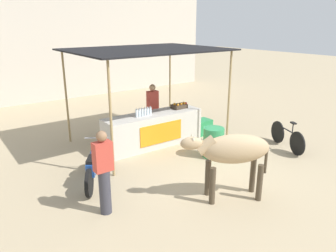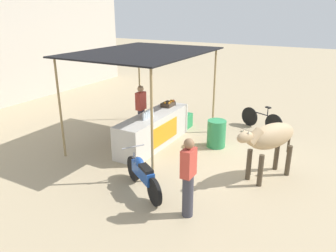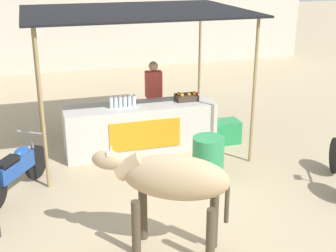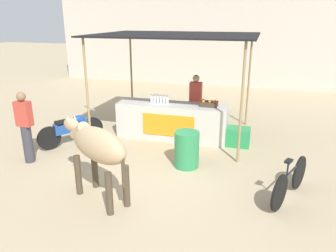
{
  "view_description": "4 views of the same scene",
  "coord_description": "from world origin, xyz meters",
  "px_view_note": "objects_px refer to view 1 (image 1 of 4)",
  "views": [
    {
      "loc": [
        -5.0,
        -5.39,
        3.49
      ],
      "look_at": [
        -0.33,
        1.01,
        0.96
      ],
      "focal_mm": 35.0,
      "sensor_mm": 36.0,
      "label": 1
    },
    {
      "loc": [
        -7.78,
        -2.65,
        3.9
      ],
      "look_at": [
        -0.37,
        1.5,
        0.84
      ],
      "focal_mm": 35.0,
      "sensor_mm": 36.0,
      "label": 2
    },
    {
      "loc": [
        -1.98,
        -6.41,
        3.75
      ],
      "look_at": [
        0.13,
        0.68,
        1.04
      ],
      "focal_mm": 50.0,
      "sensor_mm": 36.0,
      "label": 3
    },
    {
      "loc": [
        2.29,
        -6.04,
        3.22
      ],
      "look_at": [
        0.2,
        1.09,
        0.71
      ],
      "focal_mm": 35.0,
      "sensor_mm": 36.0,
      "label": 4
    }
  ],
  "objects_px": {
    "fruit_crate": "(179,106)",
    "vendor_behind_counter": "(153,109)",
    "cooler_box": "(201,127)",
    "water_barrel": "(213,143)",
    "motorcycle_parked": "(94,165)",
    "passerby_on_street": "(104,172)",
    "bicycle_leaning": "(287,137)",
    "stall_counter": "(153,129)",
    "cow": "(232,151)"
  },
  "relations": [
    {
      "from": "fruit_crate",
      "to": "vendor_behind_counter",
      "type": "bearing_deg",
      "value": 125.91
    },
    {
      "from": "cooler_box",
      "to": "water_barrel",
      "type": "distance_m",
      "value": 1.88
    },
    {
      "from": "fruit_crate",
      "to": "motorcycle_parked",
      "type": "relative_size",
      "value": 0.29
    },
    {
      "from": "cooler_box",
      "to": "motorcycle_parked",
      "type": "relative_size",
      "value": 0.39
    },
    {
      "from": "passerby_on_street",
      "to": "vendor_behind_counter",
      "type": "bearing_deg",
      "value": 45.04
    },
    {
      "from": "passerby_on_street",
      "to": "bicycle_leaning",
      "type": "bearing_deg",
      "value": -0.18
    },
    {
      "from": "fruit_crate",
      "to": "passerby_on_street",
      "type": "distance_m",
      "value": 4.5
    },
    {
      "from": "vendor_behind_counter",
      "to": "cooler_box",
      "type": "xyz_separation_m",
      "value": [
        1.32,
        -0.85,
        -0.61
      ]
    },
    {
      "from": "stall_counter",
      "to": "passerby_on_street",
      "type": "relative_size",
      "value": 1.82
    },
    {
      "from": "cow",
      "to": "water_barrel",
      "type": "bearing_deg",
      "value": 55.48
    },
    {
      "from": "motorcycle_parked",
      "to": "cooler_box",
      "type": "bearing_deg",
      "value": 14.53
    },
    {
      "from": "fruit_crate",
      "to": "water_barrel",
      "type": "relative_size",
      "value": 0.54
    },
    {
      "from": "passerby_on_street",
      "to": "motorcycle_parked",
      "type": "bearing_deg",
      "value": 75.0
    },
    {
      "from": "stall_counter",
      "to": "water_barrel",
      "type": "xyz_separation_m",
      "value": [
        0.81,
        -1.69,
        -0.07
      ]
    },
    {
      "from": "stall_counter",
      "to": "water_barrel",
      "type": "relative_size",
      "value": 3.68
    },
    {
      "from": "vendor_behind_counter",
      "to": "fruit_crate",
      "type": "bearing_deg",
      "value": -54.09
    },
    {
      "from": "bicycle_leaning",
      "to": "cow",
      "type": "bearing_deg",
      "value": -163.78
    },
    {
      "from": "vendor_behind_counter",
      "to": "bicycle_leaning",
      "type": "bearing_deg",
      "value": -52.95
    },
    {
      "from": "vendor_behind_counter",
      "to": "cooler_box",
      "type": "relative_size",
      "value": 2.75
    },
    {
      "from": "vendor_behind_counter",
      "to": "passerby_on_street",
      "type": "distance_m",
      "value": 4.55
    },
    {
      "from": "stall_counter",
      "to": "motorcycle_parked",
      "type": "distance_m",
      "value": 2.67
    },
    {
      "from": "fruit_crate",
      "to": "cow",
      "type": "relative_size",
      "value": 0.25
    },
    {
      "from": "cow",
      "to": "bicycle_leaning",
      "type": "distance_m",
      "value": 3.55
    },
    {
      "from": "water_barrel",
      "to": "passerby_on_street",
      "type": "distance_m",
      "value": 3.65
    },
    {
      "from": "bicycle_leaning",
      "to": "stall_counter",
      "type": "bearing_deg",
      "value": 139.66
    },
    {
      "from": "vendor_behind_counter",
      "to": "cow",
      "type": "relative_size",
      "value": 0.93
    },
    {
      "from": "stall_counter",
      "to": "passerby_on_street",
      "type": "bearing_deg",
      "value": -137.92
    },
    {
      "from": "stall_counter",
      "to": "fruit_crate",
      "type": "distance_m",
      "value": 1.14
    },
    {
      "from": "fruit_crate",
      "to": "water_barrel",
      "type": "distance_m",
      "value": 1.85
    },
    {
      "from": "vendor_behind_counter",
      "to": "cow",
      "type": "height_order",
      "value": "vendor_behind_counter"
    },
    {
      "from": "cooler_box",
      "to": "water_barrel",
      "type": "bearing_deg",
      "value": -122.06
    },
    {
      "from": "cooler_box",
      "to": "passerby_on_street",
      "type": "relative_size",
      "value": 0.36
    },
    {
      "from": "fruit_crate",
      "to": "motorcycle_parked",
      "type": "height_order",
      "value": "fruit_crate"
    },
    {
      "from": "vendor_behind_counter",
      "to": "cooler_box",
      "type": "height_order",
      "value": "vendor_behind_counter"
    },
    {
      "from": "cow",
      "to": "bicycle_leaning",
      "type": "xyz_separation_m",
      "value": [
        3.34,
        0.97,
        -0.68
      ]
    },
    {
      "from": "motorcycle_parked",
      "to": "fruit_crate",
      "type": "bearing_deg",
      "value": 19.94
    },
    {
      "from": "passerby_on_street",
      "to": "cow",
      "type": "bearing_deg",
      "value": -23.11
    },
    {
      "from": "stall_counter",
      "to": "cow",
      "type": "xyz_separation_m",
      "value": [
        -0.41,
        -3.46,
        0.55
      ]
    },
    {
      "from": "motorcycle_parked",
      "to": "bicycle_leaning",
      "type": "height_order",
      "value": "motorcycle_parked"
    },
    {
      "from": "stall_counter",
      "to": "fruit_crate",
      "type": "bearing_deg",
      "value": 2.57
    },
    {
      "from": "water_barrel",
      "to": "passerby_on_street",
      "type": "bearing_deg",
      "value": -167.55
    },
    {
      "from": "stall_counter",
      "to": "cow",
      "type": "bearing_deg",
      "value": -96.82
    },
    {
      "from": "cow",
      "to": "fruit_crate",
      "type": "bearing_deg",
      "value": 68.1
    },
    {
      "from": "motorcycle_parked",
      "to": "stall_counter",
      "type": "bearing_deg",
      "value": 26.34
    },
    {
      "from": "stall_counter",
      "to": "bicycle_leaning",
      "type": "relative_size",
      "value": 1.94
    },
    {
      "from": "motorcycle_parked",
      "to": "bicycle_leaning",
      "type": "bearing_deg",
      "value": -13.78
    },
    {
      "from": "motorcycle_parked",
      "to": "passerby_on_street",
      "type": "distance_m",
      "value": 1.4
    },
    {
      "from": "motorcycle_parked",
      "to": "passerby_on_street",
      "type": "height_order",
      "value": "passerby_on_street"
    },
    {
      "from": "fruit_crate",
      "to": "bicycle_leaning",
      "type": "distance_m",
      "value": 3.26
    },
    {
      "from": "cow",
      "to": "stall_counter",
      "type": "bearing_deg",
      "value": 83.18
    }
  ]
}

